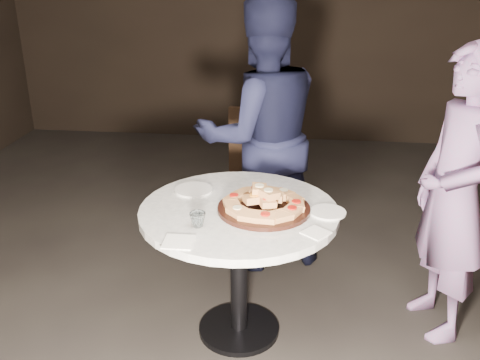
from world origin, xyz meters
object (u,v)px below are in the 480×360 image
Objects in this scene: focaccia_pile at (264,201)px; table at (239,233)px; water_glass at (198,220)px; diner_teal at (455,197)px; chair_far at (263,158)px; diner_navy at (261,136)px; serving_board at (264,209)px.

table is at bearing 175.25° from focaccia_pile.
diner_teal reaches higher than water_glass.
focaccia_pile reaches higher than water_glass.
water_glass is 0.08× the size of chair_far.
diner_teal is (1.03, -0.62, -0.08)m from diner_navy.
chair_far is at bearing 88.75° from table.
chair_far reaches higher than table.
chair_far is 0.61× the size of diner_teal.
focaccia_pile reaches higher than serving_board.
diner_navy is 1.20m from diner_teal.
table is 2.99× the size of focaccia_pile.
serving_board is at bearing -155.27° from focaccia_pile.
serving_board is 0.04m from focaccia_pile.
focaccia_pile is 0.82m from diner_navy.
chair_far is at bearing -150.49° from diner_teal.
focaccia_pile is 0.26× the size of diner_teal.
table is 1.29× the size of chair_far.
water_glass is (-0.16, -0.21, 0.17)m from table.
chair_far is (-0.10, 1.29, -0.25)m from focaccia_pile.
diner_navy is (0.21, 1.02, 0.08)m from water_glass.
table is 0.19m from serving_board.
diner_teal reaches higher than focaccia_pile.
chair_far is 0.55× the size of diner_navy.
water_glass reaches higher than serving_board.
chair_far is at bearing 94.26° from serving_board.
serving_board is at bearing -5.33° from table.
water_glass is at bearing 57.29° from diner_navy.
serving_board is at bearing 35.11° from water_glass.
diner_navy reaches higher than table.
diner_teal is (1.07, 0.19, 0.17)m from table.
table is 2.66× the size of serving_board.
water_glass is 0.05× the size of diner_teal.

